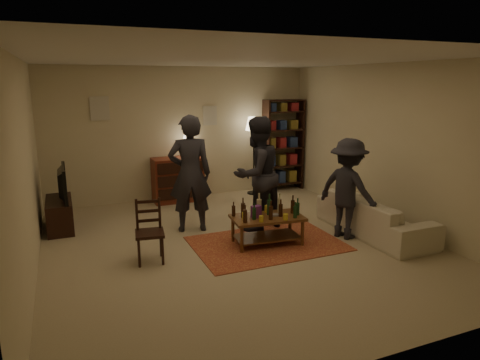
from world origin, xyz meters
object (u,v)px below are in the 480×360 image
dining_chair (149,229)px  person_left (190,174)px  person_right (257,174)px  tv_stand (59,207)px  floor_lamp (254,129)px  sofa (374,215)px  bookshelf (283,144)px  coffee_table (267,219)px  dresser (178,178)px  person_by_sofa (348,189)px

dining_chair → person_left: bearing=56.2°
dining_chair → person_right: (1.88, 0.60, 0.48)m
tv_stand → floor_lamp: 4.14m
person_left → tv_stand: bearing=-14.0°
dining_chair → tv_stand: tv_stand is taller
tv_stand → sofa: (4.64, -2.20, -0.08)m
floor_lamp → sofa: 3.33m
dining_chair → bookshelf: (3.57, 2.84, 0.58)m
coffee_table → bookshelf: size_ratio=0.55×
bookshelf → person_left: size_ratio=1.06×
dresser → person_right: bearing=-71.0°
tv_stand → person_by_sofa: bearing=-27.4°
dining_chair → bookshelf: size_ratio=0.43×
coffee_table → bookshelf: (1.83, 2.92, 0.64)m
bookshelf → sofa: size_ratio=0.97×
bookshelf → floor_lamp: bearing=-170.5°
dresser → sofa: 3.93m
person_by_sofa → dresser: bearing=12.4°
person_right → bookshelf: bearing=-146.8°
person_by_sofa → dining_chair: bearing=65.3°
dining_chair → floor_lamp: bearing=52.4°
dining_chair → dresser: dresser is taller
person_left → person_right: (1.01, -0.36, -0.02)m
coffee_table → bookshelf: bearing=57.9°
floor_lamp → person_right: person_right is taller
person_right → tv_stand: bearing=-42.6°
floor_lamp → person_left: bearing=-137.7°
person_left → dresser: bearing=-87.9°
dresser → dining_chair: bearing=-112.2°
dining_chair → person_right: bearing=25.9°
person_right → dresser: bearing=-90.8°
dresser → bookshelf: bookshelf is taller
person_left → person_by_sofa: bearing=160.3°
person_left → bookshelf: bearing=-134.8°
floor_lamp → person_right: size_ratio=0.90×
tv_stand → person_by_sofa: person_by_sofa is taller
coffee_table → dining_chair: dining_chair is taller
floor_lamp → person_right: 2.35m
bookshelf → person_by_sofa: (-0.55, -3.13, -0.25)m
coffee_table → tv_stand: (-2.86, 1.94, -0.01)m
dresser → person_right: size_ratio=0.73×
dining_chair → person_left: 1.39m
dresser → bookshelf: bearing=1.6°
floor_lamp → dresser: bearing=177.8°
dresser → floor_lamp: floor_lamp is taller
person_by_sofa → sofa: bearing=-115.4°
floor_lamp → sofa: size_ratio=0.80×
coffee_table → dresser: size_ratio=0.82×
floor_lamp → bookshelf: bearing=9.5°
bookshelf → coffee_table: bearing=-122.1°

